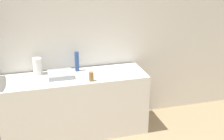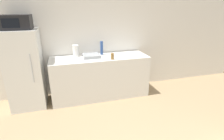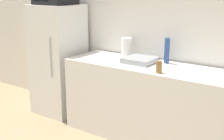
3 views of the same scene
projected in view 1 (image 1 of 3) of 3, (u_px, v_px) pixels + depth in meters
wall_back at (58, 41)px, 4.46m from camera, size 8.00×0.06×2.60m
counter at (75, 105)px, 4.46m from camera, size 2.04×0.63×0.89m
sink_basin at (60, 74)px, 4.29m from camera, size 0.34×0.33×0.06m
bottle_tall at (77, 61)px, 4.46m from camera, size 0.06×0.06×0.29m
bottle_short at (91, 76)px, 4.14m from camera, size 0.06×0.06×0.13m
paper_towel_roll at (37, 66)px, 4.34m from camera, size 0.13×0.13×0.24m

